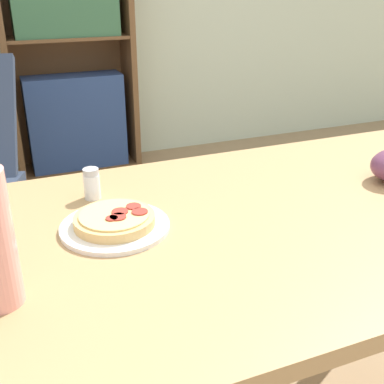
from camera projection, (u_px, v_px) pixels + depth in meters
dining_table at (285, 248)px, 1.10m from camera, size 1.37×0.80×0.75m
pizza_on_plate at (115, 222)px, 0.98m from camera, size 0.22×0.22×0.04m
salt_shaker at (92, 184)px, 1.11m from camera, size 0.04×0.04×0.07m
bookshelf at (69, 50)px, 3.03m from camera, size 0.80×0.30×1.75m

